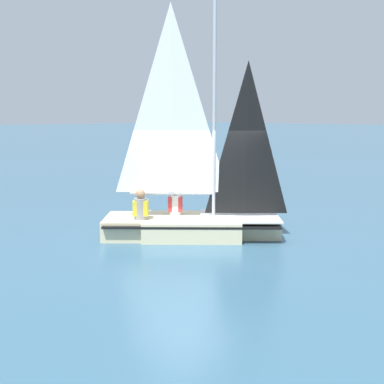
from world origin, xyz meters
TOP-DOWN VIEW (x-y plane):
  - ground_plane at (0.00, 0.00)m, footprint 260.00×260.00m
  - sailboat_main at (-0.02, -0.02)m, footprint 3.97×3.98m
  - sailor_helm at (-0.48, -0.10)m, footprint 0.42×0.42m
  - sailor_crew at (-0.65, -1.02)m, footprint 0.42×0.42m

SIDE VIEW (x-z plane):
  - ground_plane at x=0.00m, z-range 0.00..0.00m
  - sailor_crew at x=-0.65m, z-range 0.04..1.20m
  - sailor_helm at x=-0.48m, z-range 0.05..1.21m
  - sailboat_main at x=-0.02m, z-range -2.00..3.45m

